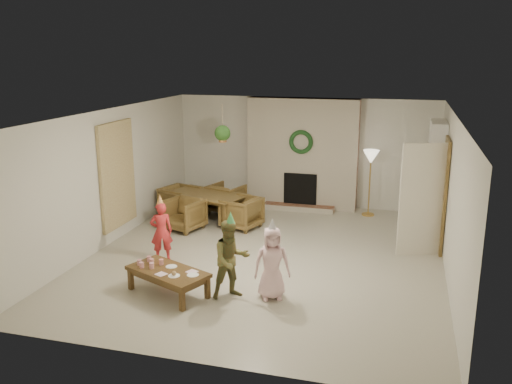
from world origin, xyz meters
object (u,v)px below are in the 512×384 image
(dining_chair_left, at_px, (180,201))
(dining_chair_right, at_px, (241,213))
(child_plaid, at_px, (231,259))
(dining_table, at_px, (206,207))
(coffee_table_top, at_px, (168,272))
(child_pink, at_px, (272,263))
(dining_chair_near, at_px, (184,214))
(dining_chair_far, at_px, (226,198))
(child_red, at_px, (161,232))

(dining_chair_left, relative_size, dining_chair_right, 1.00)
(child_plaid, bearing_deg, dining_table, 78.86)
(dining_table, height_order, dining_chair_left, dining_chair_left)
(dining_chair_left, bearing_deg, dining_table, -90.00)
(dining_table, height_order, child_plaid, child_plaid)
(coffee_table_top, height_order, child_pink, child_pink)
(dining_chair_near, bearing_deg, dining_chair_far, 90.00)
(dining_table, relative_size, child_plaid, 1.41)
(dining_table, relative_size, child_red, 1.60)
(dining_chair_right, bearing_deg, child_red, -3.82)
(dining_chair_far, height_order, child_pink, child_pink)
(dining_chair_left, bearing_deg, dining_chair_far, -45.00)
(dining_chair_far, bearing_deg, dining_chair_left, 45.00)
(dining_chair_near, bearing_deg, child_pink, -28.77)
(dining_chair_far, height_order, dining_chair_right, same)
(dining_chair_near, relative_size, dining_chair_right, 1.00)
(dining_chair_right, height_order, child_red, child_red)
(dining_chair_near, distance_m, child_plaid, 3.31)
(dining_table, bearing_deg, dining_chair_near, -90.00)
(dining_chair_near, relative_size, coffee_table_top, 0.57)
(dining_table, xyz_separation_m, child_red, (0.07, -2.34, 0.23))
(dining_table, height_order, child_red, child_red)
(dining_chair_far, xyz_separation_m, dining_chair_left, (-0.91, -0.48, 0.00))
(dining_chair_near, relative_size, child_pink, 0.66)
(dining_table, xyz_separation_m, child_plaid, (1.67, -3.40, 0.30))
(dining_table, relative_size, dining_chair_right, 2.34)
(dining_chair_right, height_order, child_plaid, child_plaid)
(child_plaid, bearing_deg, dining_chair_near, 87.64)
(coffee_table_top, bearing_deg, dining_table, 125.25)
(coffee_table_top, xyz_separation_m, child_pink, (1.51, 0.28, 0.19))
(child_red, xyz_separation_m, child_pink, (2.18, -0.93, 0.02))
(dining_chair_left, bearing_deg, coffee_table_top, -141.82)
(coffee_table_top, bearing_deg, dining_chair_far, 120.49)
(dining_chair_far, xyz_separation_m, child_pink, (2.03, -3.96, 0.22))
(dining_chair_near, xyz_separation_m, dining_chair_right, (1.09, 0.42, 0.00))
(dining_chair_near, bearing_deg, dining_chair_left, 135.00)
(dining_chair_far, height_order, child_red, child_red)
(dining_chair_left, xyz_separation_m, coffee_table_top, (1.43, -3.77, 0.03))
(dining_chair_right, bearing_deg, dining_chair_left, -90.00)
(child_pink, bearing_deg, child_red, 135.02)
(dining_chair_right, distance_m, child_pink, 3.30)
(child_pink, bearing_deg, dining_chair_far, 95.25)
(dining_chair_near, height_order, dining_chair_far, same)
(dining_table, xyz_separation_m, dining_chair_near, (-0.22, -0.70, 0.03))
(dining_chair_right, xyz_separation_m, child_plaid, (0.80, -3.13, 0.26))
(dining_chair_far, relative_size, coffee_table_top, 0.57)
(dining_chair_far, bearing_deg, dining_table, 90.00)
(child_red, bearing_deg, coffee_table_top, 91.29)
(dining_chair_right, height_order, coffee_table_top, dining_chair_right)
(dining_chair_right, relative_size, coffee_table_top, 0.57)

